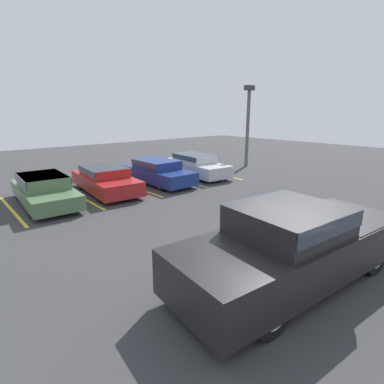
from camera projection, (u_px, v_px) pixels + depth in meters
ground_plane at (266, 269)px, 7.19m from camera, size 60.00×60.00×0.00m
stall_stripe_a at (12, 210)px, 11.44m from camera, size 0.12×4.63×0.01m
stall_stripe_b at (82, 198)px, 13.15m from camera, size 0.12×4.63×0.01m
stall_stripe_c at (136, 188)px, 14.87m from camera, size 0.12×4.63×0.01m
stall_stripe_d at (179, 180)px, 16.59m from camera, size 0.12×4.63×0.01m
stall_stripe_e at (213, 173)px, 18.30m from camera, size 0.12×4.63×0.01m
pickup_truck at (296, 243)px, 6.51m from camera, size 6.09×2.64×1.78m
parked_sedan_a at (44, 189)px, 12.09m from camera, size 2.02×4.72×1.21m
parked_sedan_b at (105, 179)px, 13.91m from camera, size 2.18×4.69×1.20m
parked_sedan_c at (158, 171)px, 15.63m from camera, size 1.83×4.49×1.24m
parked_sedan_d at (195, 164)px, 17.54m from camera, size 2.19×4.85×1.26m
light_post at (248, 120)px, 19.91m from camera, size 0.70×0.36×5.30m
wheel_stop_curb at (109, 178)px, 16.78m from camera, size 1.88×0.20×0.14m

